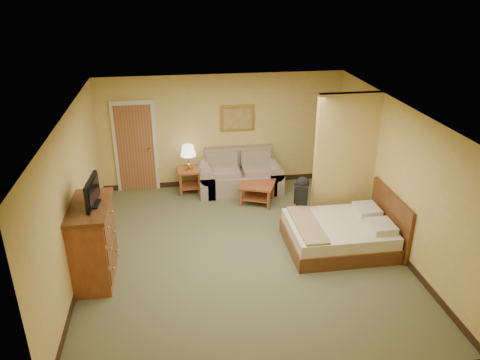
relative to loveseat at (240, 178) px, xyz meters
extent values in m
plane|color=brown|center=(-0.35, -2.58, -0.31)|extent=(6.00, 6.00, 0.00)
plane|color=white|center=(-0.35, -2.58, 2.29)|extent=(6.00, 6.00, 0.00)
cube|color=tan|center=(-0.35, 0.42, 0.99)|extent=(5.50, 0.02, 2.60)
cube|color=tan|center=(-3.10, -2.58, 0.99)|extent=(0.02, 6.00, 2.60)
cube|color=tan|center=(2.40, -2.58, 0.99)|extent=(0.02, 6.00, 2.60)
cube|color=tan|center=(1.80, -1.65, 0.99)|extent=(1.20, 0.15, 2.60)
cube|color=beige|center=(-2.30, 0.39, 0.74)|extent=(0.94, 0.06, 2.10)
cube|color=brown|center=(-2.30, 0.38, 0.69)|extent=(0.80, 0.04, 2.00)
cylinder|color=#B99644|center=(-2.00, 0.32, 0.69)|extent=(0.04, 0.12, 0.04)
cube|color=black|center=(-0.35, 0.41, -0.25)|extent=(5.50, 0.02, 0.12)
cube|color=gray|center=(0.00, -0.05, -0.08)|extent=(1.55, 0.83, 0.46)
cube|color=gray|center=(0.00, 0.31, 0.40)|extent=(1.55, 0.20, 0.49)
cube|color=gray|center=(-0.77, -0.05, -0.05)|extent=(0.33, 0.83, 0.52)
cube|color=gray|center=(0.77, -0.05, -0.05)|extent=(0.33, 0.83, 0.52)
cube|color=brown|center=(-1.15, 0.07, 0.23)|extent=(0.51, 0.51, 0.04)
cube|color=brown|center=(-1.15, 0.07, -0.16)|extent=(0.43, 0.43, 0.03)
cube|color=brown|center=(-1.35, -0.13, -0.05)|extent=(0.05, 0.05, 0.52)
cube|color=brown|center=(-0.95, -0.13, -0.05)|extent=(0.05, 0.05, 0.52)
cube|color=brown|center=(-1.35, 0.28, -0.05)|extent=(0.05, 0.05, 0.52)
cube|color=brown|center=(-0.95, 0.28, -0.05)|extent=(0.05, 0.05, 0.52)
cylinder|color=#B99644|center=(-1.15, 0.07, 0.27)|extent=(0.17, 0.17, 0.04)
cylinder|color=#B99644|center=(-1.15, 0.07, 0.49)|extent=(0.02, 0.02, 0.29)
cone|color=white|center=(-1.15, 0.07, 0.70)|extent=(0.34, 0.34, 0.24)
cube|color=brown|center=(0.29, -0.66, 0.12)|extent=(0.91, 0.91, 0.04)
cube|color=brown|center=(0.29, -0.66, -0.16)|extent=(0.78, 0.78, 0.03)
cube|color=brown|center=(-0.01, -0.95, -0.10)|extent=(0.05, 0.05, 0.42)
cube|color=brown|center=(0.58, -0.36, -0.10)|extent=(0.05, 0.05, 0.42)
cube|color=#B78E3F|center=(0.00, 0.40, 1.29)|extent=(0.78, 0.03, 0.61)
cube|color=olive|center=(0.00, 0.38, 1.29)|extent=(0.65, 0.02, 0.48)
cube|color=brown|center=(-2.83, -2.99, 0.32)|extent=(0.58, 1.16, 1.27)
cube|color=#502912|center=(-2.83, -2.99, 0.99)|extent=(0.65, 1.25, 0.06)
cube|color=black|center=(-2.73, -2.99, 1.03)|extent=(0.20, 0.32, 0.03)
cube|color=black|center=(-2.73, -2.99, 1.24)|extent=(0.11, 0.71, 0.43)
cube|color=#502912|center=(1.40, -2.68, -0.17)|extent=(1.83, 1.46, 0.27)
cube|color=beige|center=(1.40, -2.68, 0.08)|extent=(1.78, 1.41, 0.22)
cube|color=#502912|center=(2.36, -2.68, 0.19)|extent=(0.06, 1.56, 1.01)
cube|color=beige|center=(2.05, -3.00, 0.24)|extent=(0.41, 0.50, 0.13)
cube|color=beige|center=(2.05, -2.36, 0.24)|extent=(0.41, 0.50, 0.13)
cube|color=#90794F|center=(0.80, -2.68, 0.20)|extent=(0.41, 1.37, 0.05)
cube|color=black|center=(0.93, -1.84, 0.40)|extent=(0.29, 0.37, 0.43)
sphere|color=black|center=(0.93, -1.84, 0.62)|extent=(0.26, 0.26, 0.26)
camera|label=1|loc=(-1.45, -9.67, 4.29)|focal=35.00mm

